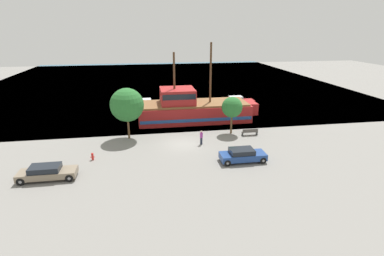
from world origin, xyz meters
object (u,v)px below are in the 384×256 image
at_px(moored_boat_outer, 237,102).
at_px(parked_car_curb_front, 47,172).
at_px(pirate_ship, 192,109).
at_px(bench_promenade_east, 250,132).
at_px(pedestrian_walking_near, 201,137).
at_px(moored_boat_dockside, 147,105).
at_px(fire_hydrant, 93,156).
at_px(parked_car_curb_mid, 243,155).

distance_m(moored_boat_outer, parked_car_curb_front, 33.17).
relative_size(pirate_ship, bench_promenade_east, 8.57).
relative_size(bench_promenade_east, pedestrian_walking_near, 1.19).
xyz_separation_m(parked_car_curb_front, pedestrian_walking_near, (15.03, 5.96, 0.18)).
xyz_separation_m(moored_boat_dockside, bench_promenade_east, (12.39, -14.50, -0.25)).
bearing_deg(pedestrian_walking_near, fire_hydrant, -168.51).
bearing_deg(parked_car_curb_mid, pirate_ship, 100.32).
xyz_separation_m(parked_car_curb_front, fire_hydrant, (3.34, 3.58, -0.25)).
bearing_deg(parked_car_curb_front, pedestrian_walking_near, 21.63).
xyz_separation_m(moored_boat_dockside, parked_car_curb_mid, (9.02, -21.69, -0.01)).
bearing_deg(pedestrian_walking_near, parked_car_curb_front, -158.37).
bearing_deg(pedestrian_walking_near, moored_boat_dockside, 109.46).
xyz_separation_m(moored_boat_dockside, pedestrian_walking_near, (5.83, -16.51, 0.15)).
distance_m(moored_boat_dockside, fire_hydrant, 19.78).
height_order(moored_boat_outer, pedestrian_walking_near, moored_boat_outer).
distance_m(pirate_ship, pedestrian_walking_near, 9.50).
xyz_separation_m(pirate_ship, bench_promenade_east, (6.04, -7.44, -1.26)).
relative_size(parked_car_curb_front, parked_car_curb_mid, 1.08).
xyz_separation_m(moored_boat_outer, bench_promenade_east, (-2.93, -14.37, -0.21)).
bearing_deg(moored_boat_outer, pedestrian_walking_near, -120.06).
bearing_deg(parked_car_curb_front, moored_boat_dockside, 67.75).
relative_size(pirate_ship, moored_boat_outer, 3.10).
bearing_deg(parked_car_curb_front, bench_promenade_east, 20.27).
relative_size(moored_boat_dockside, pedestrian_walking_near, 3.04).
bearing_deg(parked_car_curb_front, parked_car_curb_mid, 2.43).
height_order(pirate_ship, moored_boat_dockside, pirate_ship).
relative_size(moored_boat_dockside, parked_car_curb_mid, 1.12).
bearing_deg(moored_boat_dockside, bench_promenade_east, -49.48).
bearing_deg(bench_promenade_east, parked_car_curb_mid, -115.12).
relative_size(moored_boat_outer, parked_car_curb_front, 1.12).
height_order(moored_boat_outer, parked_car_curb_mid, moored_boat_outer).
height_order(parked_car_curb_mid, fire_hydrant, parked_car_curb_mid).
height_order(parked_car_curb_front, parked_car_curb_mid, parked_car_curb_mid).
relative_size(parked_car_curb_mid, pedestrian_walking_near, 2.72).
xyz_separation_m(parked_car_curb_mid, bench_promenade_east, (3.38, 7.20, -0.23)).
xyz_separation_m(moored_boat_dockside, parked_car_curb_front, (-9.19, -22.47, -0.03)).
relative_size(moored_boat_dockside, bench_promenade_east, 2.56).
relative_size(parked_car_curb_front, fire_hydrant, 6.43).
height_order(moored_boat_dockside, moored_boat_outer, moored_boat_dockside).
bearing_deg(moored_boat_outer, bench_promenade_east, -101.52).
distance_m(parked_car_curb_front, pedestrian_walking_near, 16.17).
bearing_deg(parked_car_curb_front, pirate_ship, 44.75).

